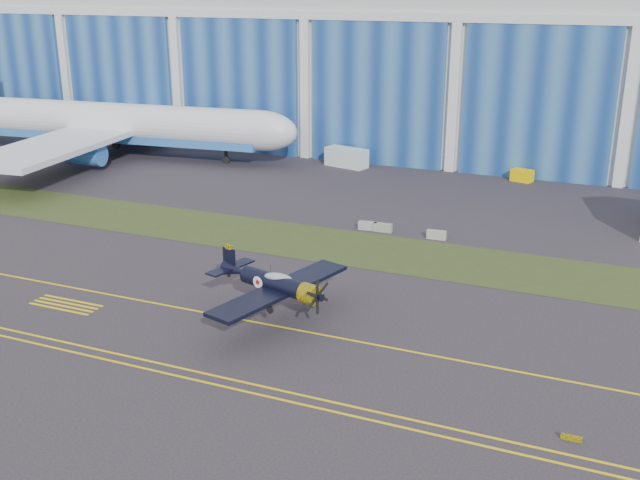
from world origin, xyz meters
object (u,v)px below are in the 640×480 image
at_px(warbird, 274,283).
at_px(tug, 522,175).
at_px(jetliner, 111,80).
at_px(shipping_container, 346,157).

relative_size(warbird, tug, 5.99).
relative_size(warbird, jetliner, 0.23).
bearing_deg(jetliner, shipping_container, 5.00).
xyz_separation_m(warbird, jetliner, (-48.15, 43.73, 8.03)).
distance_m(jetliner, tug, 60.58).
bearing_deg(tug, shipping_container, -159.48).
bearing_deg(warbird, tug, 93.52).
xyz_separation_m(jetliner, tug, (59.11, 8.07, -10.51)).
bearing_deg(shipping_container, tug, 17.22).
distance_m(warbird, jetliner, 65.53).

